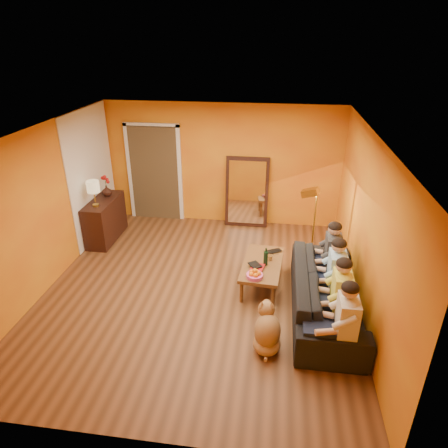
# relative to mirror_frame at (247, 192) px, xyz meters

# --- Properties ---
(room_shell) EXTENTS (5.00, 5.50, 2.60)m
(room_shell) POSITION_rel_mirror_frame_xyz_m (-0.55, -2.26, 0.54)
(room_shell) COLOR brown
(room_shell) RESTS_ON ground
(white_accent) EXTENTS (0.02, 1.90, 2.58)m
(white_accent) POSITION_rel_mirror_frame_xyz_m (-3.04, -0.88, 0.54)
(white_accent) COLOR white
(white_accent) RESTS_ON wall_left
(doorway_recess) EXTENTS (1.06, 0.30, 2.10)m
(doorway_recess) POSITION_rel_mirror_frame_xyz_m (-2.05, 0.20, 0.29)
(doorway_recess) COLOR #3F2D19
(doorway_recess) RESTS_ON floor
(door_jamb_left) EXTENTS (0.08, 0.06, 2.20)m
(door_jamb_left) POSITION_rel_mirror_frame_xyz_m (-2.62, 0.08, 0.29)
(door_jamb_left) COLOR white
(door_jamb_left) RESTS_ON wall_back
(door_jamb_right) EXTENTS (0.08, 0.06, 2.20)m
(door_jamb_right) POSITION_rel_mirror_frame_xyz_m (-1.48, 0.08, 0.29)
(door_jamb_right) COLOR white
(door_jamb_right) RESTS_ON wall_back
(door_header) EXTENTS (1.22, 0.06, 0.08)m
(door_header) POSITION_rel_mirror_frame_xyz_m (-2.05, 0.08, 1.36)
(door_header) COLOR white
(door_header) RESTS_ON wall_back
(mirror_frame) EXTENTS (0.92, 0.27, 1.51)m
(mirror_frame) POSITION_rel_mirror_frame_xyz_m (0.00, 0.00, 0.00)
(mirror_frame) COLOR black
(mirror_frame) RESTS_ON floor
(mirror_glass) EXTENTS (0.78, 0.21, 1.35)m
(mirror_glass) POSITION_rel_mirror_frame_xyz_m (0.00, -0.04, 0.00)
(mirror_glass) COLOR white
(mirror_glass) RESTS_ON mirror_frame
(sideboard) EXTENTS (0.44, 1.18, 0.85)m
(sideboard) POSITION_rel_mirror_frame_xyz_m (-2.79, -1.08, -0.34)
(sideboard) COLOR black
(sideboard) RESTS_ON floor
(table_lamp) EXTENTS (0.24, 0.24, 0.51)m
(table_lamp) POSITION_rel_mirror_frame_xyz_m (-2.79, -1.38, 0.34)
(table_lamp) COLOR beige
(table_lamp) RESTS_ON sideboard
(sofa) EXTENTS (2.46, 0.96, 0.72)m
(sofa) POSITION_rel_mirror_frame_xyz_m (1.45, -2.94, -0.40)
(sofa) COLOR black
(sofa) RESTS_ON floor
(coffee_table) EXTENTS (0.71, 1.26, 0.42)m
(coffee_table) POSITION_rel_mirror_frame_xyz_m (0.47, -2.32, -0.55)
(coffee_table) COLOR brown
(coffee_table) RESTS_ON floor
(floor_lamp) EXTENTS (0.36, 0.32, 1.44)m
(floor_lamp) POSITION_rel_mirror_frame_xyz_m (1.33, -1.46, -0.04)
(floor_lamp) COLOR gold
(floor_lamp) RESTS_ON floor
(dog) EXTENTS (0.58, 0.68, 0.68)m
(dog) POSITION_rel_mirror_frame_xyz_m (0.62, -3.83, -0.42)
(dog) COLOR #AC884E
(dog) RESTS_ON floor
(person_far_left) EXTENTS (0.70, 0.44, 1.22)m
(person_far_left) POSITION_rel_mirror_frame_xyz_m (1.58, -3.94, -0.15)
(person_far_left) COLOR beige
(person_far_left) RESTS_ON sofa
(person_mid_left) EXTENTS (0.70, 0.44, 1.22)m
(person_mid_left) POSITION_rel_mirror_frame_xyz_m (1.58, -3.39, -0.15)
(person_mid_left) COLOR gold
(person_mid_left) RESTS_ON sofa
(person_mid_right) EXTENTS (0.70, 0.44, 1.22)m
(person_mid_right) POSITION_rel_mirror_frame_xyz_m (1.58, -2.84, -0.15)
(person_mid_right) COLOR #96C3E8
(person_mid_right) RESTS_ON sofa
(person_far_right) EXTENTS (0.70, 0.44, 1.22)m
(person_far_right) POSITION_rel_mirror_frame_xyz_m (1.58, -2.29, -0.15)
(person_far_right) COLOR #2E2F33
(person_far_right) RESTS_ON sofa
(fruit_bowl) EXTENTS (0.26, 0.26, 0.16)m
(fruit_bowl) POSITION_rel_mirror_frame_xyz_m (0.37, -2.77, -0.26)
(fruit_bowl) COLOR #E24F98
(fruit_bowl) RESTS_ON coffee_table
(wine_bottle) EXTENTS (0.07, 0.07, 0.31)m
(wine_bottle) POSITION_rel_mirror_frame_xyz_m (0.52, -2.37, -0.18)
(wine_bottle) COLOR black
(wine_bottle) RESTS_ON coffee_table
(tumbler) EXTENTS (0.10, 0.10, 0.09)m
(tumbler) POSITION_rel_mirror_frame_xyz_m (0.59, -2.20, -0.30)
(tumbler) COLOR #B27F3F
(tumbler) RESTS_ON coffee_table
(laptop) EXTENTS (0.37, 0.32, 0.02)m
(laptop) POSITION_rel_mirror_frame_xyz_m (0.65, -1.97, -0.33)
(laptop) COLOR black
(laptop) RESTS_ON coffee_table
(book_lower) EXTENTS (0.20, 0.24, 0.02)m
(book_lower) POSITION_rel_mirror_frame_xyz_m (0.29, -2.52, -0.33)
(book_lower) COLOR black
(book_lower) RESTS_ON coffee_table
(book_mid) EXTENTS (0.25, 0.31, 0.02)m
(book_mid) POSITION_rel_mirror_frame_xyz_m (0.30, -2.51, -0.31)
(book_mid) COLOR #A41213
(book_mid) RESTS_ON book_lower
(book_upper) EXTENTS (0.26, 0.27, 0.02)m
(book_upper) POSITION_rel_mirror_frame_xyz_m (0.29, -2.53, -0.29)
(book_upper) COLOR black
(book_upper) RESTS_ON book_mid
(vase) EXTENTS (0.20, 0.20, 0.21)m
(vase) POSITION_rel_mirror_frame_xyz_m (-2.79, -0.83, 0.20)
(vase) COLOR black
(vase) RESTS_ON sideboard
(flowers) EXTENTS (0.17, 0.17, 0.45)m
(flowers) POSITION_rel_mirror_frame_xyz_m (-2.79, -0.83, 0.43)
(flowers) COLOR #A41213
(flowers) RESTS_ON vase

